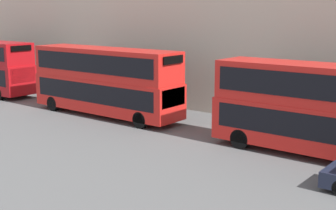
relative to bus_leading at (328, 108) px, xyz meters
The scene contains 3 objects.
bus_leading is the anchor object (origin of this frame).
bus_second_in_queue 14.56m from the bus_leading, 90.00° to the left, with size 2.59×11.22×4.43m.
pedestrian 2.63m from the bus_leading, 14.57° to the left, with size 0.36×0.36×1.78m.
Camera 1 is at (-19.48, -1.48, 6.77)m, focal length 50.00 mm.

